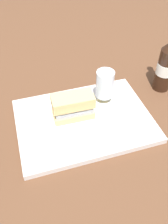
% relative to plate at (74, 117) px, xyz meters
% --- Properties ---
extents(ground_plane, '(3.00, 3.00, 0.00)m').
position_rel_plate_xyz_m(ground_plane, '(0.03, -0.01, -0.03)').
color(ground_plane, brown).
extents(tray, '(0.44, 0.32, 0.02)m').
position_rel_plate_xyz_m(tray, '(0.03, -0.01, -0.02)').
color(tray, silver).
rests_on(tray, ground_plane).
extents(placemat, '(0.38, 0.27, 0.00)m').
position_rel_plate_xyz_m(placemat, '(0.03, -0.01, -0.01)').
color(placemat, silver).
rests_on(placemat, tray).
extents(plate, '(0.19, 0.19, 0.01)m').
position_rel_plate_xyz_m(plate, '(0.00, 0.00, 0.00)').
color(plate, white).
rests_on(plate, placemat).
extents(sandwich, '(0.13, 0.07, 0.08)m').
position_rel_plate_xyz_m(sandwich, '(0.00, -0.00, 0.05)').
color(sandwich, tan).
rests_on(sandwich, plate).
extents(beer_glass, '(0.06, 0.06, 0.12)m').
position_rel_plate_xyz_m(beer_glass, '(0.13, 0.05, 0.06)').
color(beer_glass, silver).
rests_on(beer_glass, placemat).
extents(napkin_folded, '(0.09, 0.07, 0.01)m').
position_rel_plate_xyz_m(napkin_folded, '(0.13, -0.06, -0.00)').
color(napkin_folded, white).
rests_on(napkin_folded, placemat).
extents(beer_bottle, '(0.07, 0.07, 0.27)m').
position_rel_plate_xyz_m(beer_bottle, '(0.38, 0.08, 0.08)').
color(beer_bottle, black).
rests_on(beer_bottle, ground_plane).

